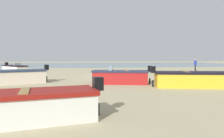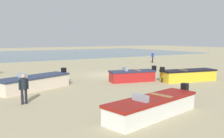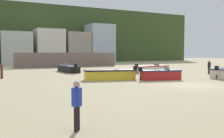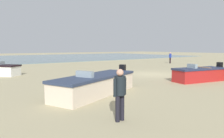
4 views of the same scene
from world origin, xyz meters
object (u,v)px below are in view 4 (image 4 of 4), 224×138
object	(u,v)px
boat_cream_5	(96,84)
beach_walker_foreground	(170,57)
boat_red_1	(199,74)
beach_walker_distant	(120,91)

from	to	relation	value
boat_cream_5	beach_walker_foreground	size ratio (longest dim) A/B	3.33
boat_red_1	beach_walker_foreground	xyz separation A→B (m)	(-12.13, -11.44, 0.48)
boat_red_1	beach_walker_foreground	size ratio (longest dim) A/B	2.52
boat_red_1	boat_cream_5	size ratio (longest dim) A/B	0.76
boat_cream_5	beach_walker_foreground	bearing A→B (deg)	-83.78
boat_cream_5	beach_walker_foreground	distance (m)	22.45
beach_walker_foreground	beach_walker_distant	bearing A→B (deg)	158.49
boat_cream_5	beach_walker_distant	bearing A→B (deg)	135.76
boat_cream_5	beach_walker_distant	size ratio (longest dim) A/B	3.33
beach_walker_distant	boat_cream_5	bearing A→B (deg)	-119.01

